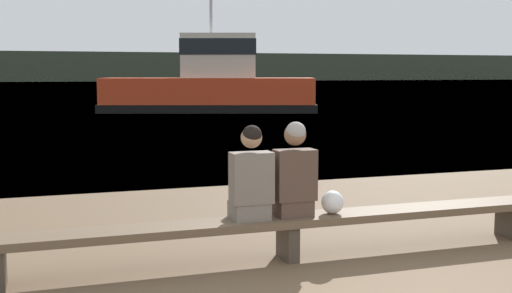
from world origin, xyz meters
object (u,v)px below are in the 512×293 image
(person_left, at_px, (251,178))
(shopping_bag, at_px, (332,202))
(person_right, at_px, (294,174))
(bench_main, at_px, (288,225))
(tugboat_red, at_px, (211,87))

(person_left, xyz_separation_m, shopping_bag, (0.87, -0.01, -0.29))
(shopping_bag, bearing_deg, person_left, 179.46)
(person_right, bearing_deg, shopping_bag, -0.97)
(bench_main, height_order, person_left, person_left)
(person_left, bearing_deg, bench_main, 0.36)
(shopping_bag, relative_size, tugboat_red, 0.02)
(shopping_bag, bearing_deg, bench_main, 178.74)
(shopping_bag, distance_m, tugboat_red, 23.79)
(person_left, height_order, shopping_bag, person_left)
(shopping_bag, bearing_deg, person_right, 179.03)
(bench_main, xyz_separation_m, shopping_bag, (0.48, -0.01, 0.20))
(person_left, relative_size, person_right, 0.98)
(bench_main, height_order, shopping_bag, shopping_bag)
(bench_main, relative_size, person_right, 6.29)
(person_right, xyz_separation_m, shopping_bag, (0.42, -0.01, -0.31))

